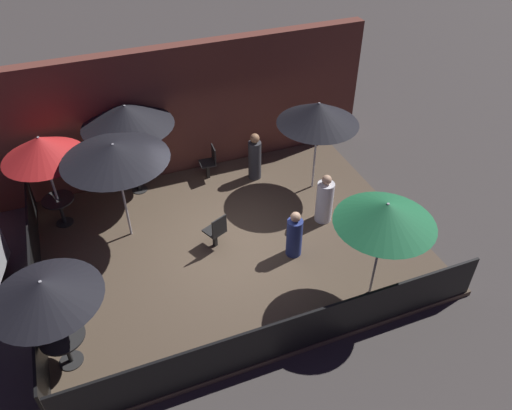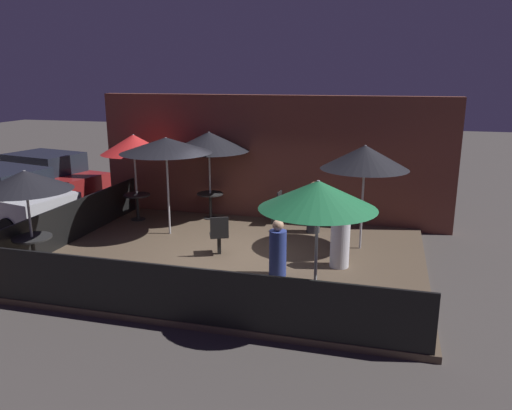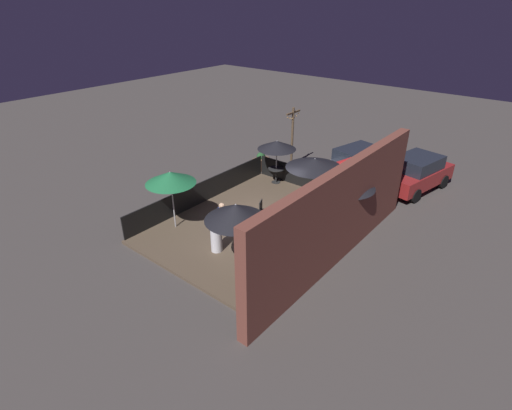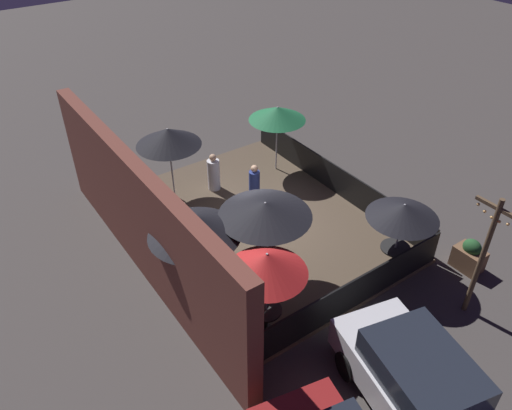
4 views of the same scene
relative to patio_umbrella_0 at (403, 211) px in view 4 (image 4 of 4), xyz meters
The scene contains 22 objects.
ground_plane 4.57m from the patio_umbrella_0, 27.27° to the left, with size 60.00×60.00×0.00m, color #423D3A.
patio_deck 4.54m from the patio_umbrella_0, 27.27° to the left, with size 8.20×6.32×0.12m.
building_wall 6.42m from the patio_umbrella_0, 55.31° to the left, with size 9.80×0.36×3.49m.
fence_front 4.10m from the patio_umbrella_0, 18.69° to the right, with size 8.00×0.05×0.95m.
fence_side_left 2.38m from the patio_umbrella_0, 102.20° to the left, with size 0.05×6.12×0.95m.
patio_umbrella_0 is the anchor object (origin of this frame).
patio_umbrella_1 3.97m from the patio_umbrella_0, 86.89° to the left, with size 1.76×1.76×2.35m.
patio_umbrella_2 5.07m from the patio_umbrella_0, 65.26° to the left, with size 2.17×2.17×2.41m.
patio_umbrella_3 5.84m from the patio_umbrella_0, ahead, with size 1.87×1.87×2.31m.
patio_umbrella_4 7.05m from the patio_umbrella_0, 26.32° to the left, with size 1.96×1.96×2.39m.
patio_umbrella_5 3.42m from the patio_umbrella_0, 61.74° to the left, with size 2.24×2.24×2.43m.
dining_table_0 1.31m from the patio_umbrella_0, ahead, with size 0.77×0.77×0.73m.
dining_table_1 4.18m from the patio_umbrella_0, 86.89° to the left, with size 0.72×0.72×0.71m.
dining_table_2 5.24m from the patio_umbrella_0, 65.26° to the left, with size 0.72×0.72×0.72m.
patio_chair_0 4.06m from the patio_umbrella_0, 29.19° to the left, with size 0.53×0.53×0.90m.
patio_chair_1 6.17m from the patio_umbrella_0, 48.32° to the left, with size 0.42×0.42×0.91m.
patron_0 6.63m from the patio_umbrella_0, 38.62° to the left, with size 0.47×0.47×1.31m.
patron_1 6.39m from the patio_umbrella_0, 17.28° to the left, with size 0.51×0.51×1.27m.
patron_2 5.13m from the patio_umbrella_0, 12.35° to the left, with size 0.48×0.48×1.15m.
planter_box 2.60m from the patio_umbrella_0, 120.69° to the right, with size 0.77×0.54×0.94m.
light_post 2.01m from the patio_umbrella_0, 166.21° to the right, with size 1.10×0.12×3.28m.
parked_car_0 4.21m from the patio_umbrella_0, 138.07° to the left, with size 4.15×2.52×1.62m.
Camera 4 is at (-9.57, 6.66, 9.20)m, focal length 35.00 mm.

